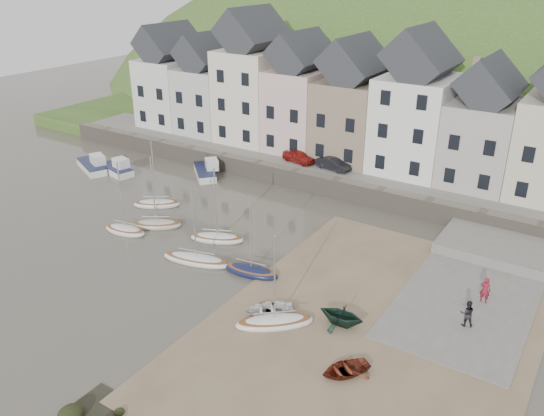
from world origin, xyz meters
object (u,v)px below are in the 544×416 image
Objects in this scene: person_dark at (467,313)px; car_right at (333,164)px; sailboat_0 at (157,204)px; person_red at (485,290)px; rowboat_white at (269,309)px; rowboat_red at (345,369)px; car_left at (299,156)px; rowboat_green at (341,315)px.

person_dark is 23.75m from car_right.
person_red is at bearing 0.21° from sailboat_0.
rowboat_white reaches higher than rowboat_red.
sailboat_0 is 28.44m from person_red.
car_left reaches higher than rowboat_red.
rowboat_green is 1.53× the size of person_red.
rowboat_green is at bearing 154.59° from rowboat_red.
person_dark is (28.15, -3.05, 0.71)m from sailboat_0.
person_red reaches higher than rowboat_white.
rowboat_green is 9.71m from person_red.
person_red is at bearing -109.81° from car_left.
sailboat_0 reaches higher than car_right.
rowboat_white is 1.81× the size of person_dark.
rowboat_white is 13.83m from person_red.
rowboat_green reaches higher than rowboat_white.
sailboat_0 reaches higher than person_red.
person_red reaches higher than rowboat_red.
person_dark reaches higher than rowboat_white.
car_left is at bearing -60.28° from person_dark.
car_right is at bearing -154.86° from rowboat_green.
person_red is 1.04× the size of person_dark.
person_red is 25.15m from car_left.
person_dark reaches higher than rowboat_green.
car_right is (-6.64, 21.56, 1.80)m from rowboat_white.
person_red is at bearing -116.71° from car_right.
person_red reaches higher than person_dark.
rowboat_red is 1.54× the size of person_red.
car_right is at bearing -66.00° from person_dark.
car_right reaches higher than person_red.
rowboat_white is (17.51, -8.36, 0.12)m from sailboat_0.
rowboat_green is at bearing -17.75° from sailboat_0.
rowboat_red is 8.82m from person_dark.
sailboat_0 is 2.31× the size of rowboat_green.
car_right is at bearing 157.00° from rowboat_white.
rowboat_white is 1.13× the size of rowboat_red.
person_red is 3.16m from person_dark.
car_right is (-13.02, 23.94, 1.84)m from rowboat_red.
rowboat_white is 1.13× the size of rowboat_green.
rowboat_white is at bearing -142.39° from car_left.
person_dark is at bearing -123.24° from car_right.
car_right reaches higher than person_dark.
rowboat_white is 0.86× the size of car_left.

